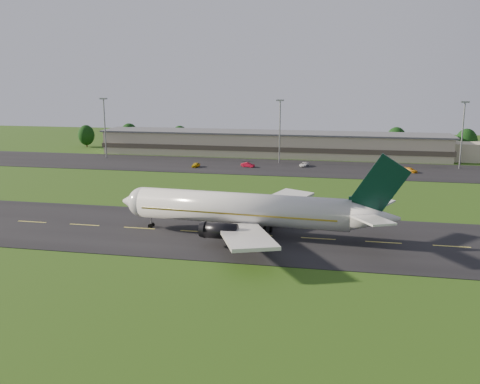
% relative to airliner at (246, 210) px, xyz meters
% --- Properties ---
extents(ground, '(360.00, 360.00, 0.00)m').
position_rel_airliner_xyz_m(ground, '(-9.29, 0.05, -4.66)').
color(ground, '#224812').
rests_on(ground, ground).
extents(taxiway, '(220.00, 30.00, 0.10)m').
position_rel_airliner_xyz_m(taxiway, '(-9.29, 0.05, -4.61)').
color(taxiway, black).
rests_on(taxiway, ground).
extents(apron, '(260.00, 30.00, 0.10)m').
position_rel_airliner_xyz_m(apron, '(-9.29, 72.05, -4.61)').
color(apron, black).
rests_on(apron, ground).
extents(airliner, '(51.30, 42.10, 15.57)m').
position_rel_airliner_xyz_m(airliner, '(0.00, 0.00, 0.00)').
color(airliner, silver).
rests_on(airliner, ground).
extents(terminal, '(145.00, 16.00, 8.40)m').
position_rel_airliner_xyz_m(terminal, '(-2.89, 96.24, -0.67)').
color(terminal, '#BFB392').
rests_on(terminal, ground).
extents(light_mast_west, '(2.40, 1.20, 20.35)m').
position_rel_airliner_xyz_m(light_mast_west, '(-64.29, 80.05, 8.08)').
color(light_mast_west, gray).
rests_on(light_mast_west, ground).
extents(light_mast_centre, '(2.40, 1.20, 20.35)m').
position_rel_airliner_xyz_m(light_mast_centre, '(-4.29, 80.05, 8.08)').
color(light_mast_centre, gray).
rests_on(light_mast_centre, ground).
extents(light_mast_east, '(2.40, 1.20, 20.35)m').
position_rel_airliner_xyz_m(light_mast_east, '(50.71, 80.05, 8.08)').
color(light_mast_east, gray).
rests_on(light_mast_east, ground).
extents(tree_line, '(194.76, 9.44, 11.04)m').
position_rel_airliner_xyz_m(tree_line, '(30.60, 105.80, 0.69)').
color(tree_line, black).
rests_on(tree_line, ground).
extents(service_vehicle_a, '(2.04, 4.09, 1.34)m').
position_rel_airliner_xyz_m(service_vehicle_a, '(-28.52, 66.95, -3.89)').
color(service_vehicle_a, '#C8A50B').
rests_on(service_vehicle_a, apron).
extents(service_vehicle_b, '(4.47, 2.53, 1.39)m').
position_rel_airliner_xyz_m(service_vehicle_b, '(-12.79, 70.18, -3.86)').
color(service_vehicle_b, '#AA0B24').
rests_on(service_vehicle_b, apron).
extents(service_vehicle_c, '(2.98, 4.94, 1.28)m').
position_rel_airliner_xyz_m(service_vehicle_c, '(4.18, 74.80, -3.92)').
color(service_vehicle_c, white).
rests_on(service_vehicle_c, apron).
extents(service_vehicle_d, '(4.60, 4.39, 1.31)m').
position_rel_airliner_xyz_m(service_vehicle_d, '(35.40, 70.58, -3.90)').
color(service_vehicle_d, orange).
rests_on(service_vehicle_d, apron).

